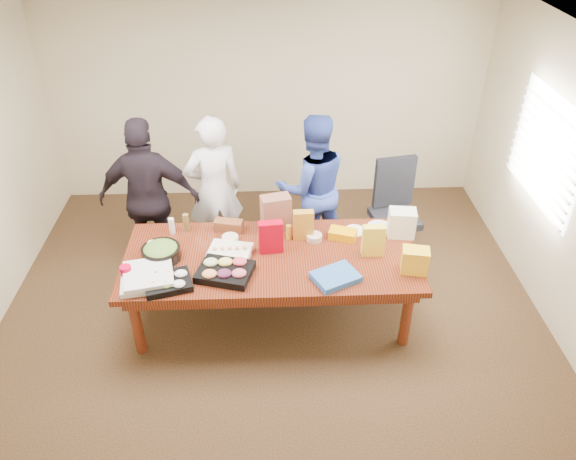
{
  "coord_description": "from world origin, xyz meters",
  "views": [
    {
      "loc": [
        -0.01,
        -4.2,
        3.92
      ],
      "look_at": [
        0.17,
        0.1,
        0.97
      ],
      "focal_mm": 34.45,
      "sensor_mm": 36.0,
      "label": 1
    }
  ],
  "objects_px": {
    "conference_table": "(272,286)",
    "sheet_cake": "(230,252)",
    "person_center": "(214,190)",
    "salad_bowl": "(161,253)",
    "person_right": "(312,188)",
    "office_chair": "(395,215)"
  },
  "relations": [
    {
      "from": "conference_table",
      "to": "person_center",
      "type": "bearing_deg",
      "value": 119.48
    },
    {
      "from": "conference_table",
      "to": "person_center",
      "type": "height_order",
      "value": "person_center"
    },
    {
      "from": "office_chair",
      "to": "salad_bowl",
      "type": "xyz_separation_m",
      "value": [
        -2.44,
        -0.96,
        0.25
      ]
    },
    {
      "from": "conference_table",
      "to": "sheet_cake",
      "type": "bearing_deg",
      "value": 176.64
    },
    {
      "from": "office_chair",
      "to": "person_right",
      "type": "distance_m",
      "value": 0.99
    },
    {
      "from": "person_right",
      "to": "salad_bowl",
      "type": "relative_size",
      "value": 4.68
    },
    {
      "from": "conference_table",
      "to": "salad_bowl",
      "type": "bearing_deg",
      "value": 179.77
    },
    {
      "from": "sheet_cake",
      "to": "salad_bowl",
      "type": "height_order",
      "value": "salad_bowl"
    },
    {
      "from": "person_right",
      "to": "sheet_cake",
      "type": "relative_size",
      "value": 4.33
    },
    {
      "from": "person_right",
      "to": "salad_bowl",
      "type": "distance_m",
      "value": 1.86
    },
    {
      "from": "person_center",
      "to": "person_right",
      "type": "xyz_separation_m",
      "value": [
        1.08,
        0.02,
        -0.01
      ]
    },
    {
      "from": "person_right",
      "to": "sheet_cake",
      "type": "xyz_separation_m",
      "value": [
        -0.87,
        -1.07,
        -0.07
      ]
    },
    {
      "from": "person_center",
      "to": "sheet_cake",
      "type": "height_order",
      "value": "person_center"
    },
    {
      "from": "conference_table",
      "to": "salad_bowl",
      "type": "distance_m",
      "value": 1.12
    },
    {
      "from": "conference_table",
      "to": "sheet_cake",
      "type": "distance_m",
      "value": 0.57
    },
    {
      "from": "office_chair",
      "to": "sheet_cake",
      "type": "height_order",
      "value": "office_chair"
    },
    {
      "from": "sheet_cake",
      "to": "salad_bowl",
      "type": "bearing_deg",
      "value": -164.99
    },
    {
      "from": "conference_table",
      "to": "person_right",
      "type": "bearing_deg",
      "value": 66.49
    },
    {
      "from": "person_right",
      "to": "salad_bowl",
      "type": "height_order",
      "value": "person_right"
    },
    {
      "from": "office_chair",
      "to": "person_center",
      "type": "xyz_separation_m",
      "value": [
        -2.01,
        0.11,
        0.31
      ]
    },
    {
      "from": "person_right",
      "to": "sheet_cake",
      "type": "bearing_deg",
      "value": 41.0
    },
    {
      "from": "person_right",
      "to": "person_center",
      "type": "bearing_deg",
      "value": -8.71
    }
  ]
}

